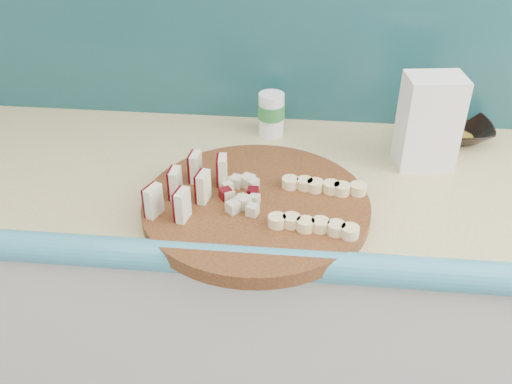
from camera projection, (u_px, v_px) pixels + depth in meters
name	position (u px, v px, depth m)	size (l,w,h in m)	color
kitchen_counter	(342.00, 323.00, 1.51)	(2.20, 0.63, 0.91)	beige
backsplash	(364.00, 25.00, 1.35)	(2.20, 0.02, 0.50)	teal
cutting_board	(256.00, 206.00, 1.14)	(0.45, 0.45, 0.03)	#3F1E0D
apple_wedges	(189.00, 185.00, 1.12)	(0.14, 0.18, 0.06)	beige
apple_chunks	(242.00, 194.00, 1.13)	(0.07, 0.07, 0.02)	beige
banana_slices	(319.00, 204.00, 1.11)	(0.19, 0.19, 0.02)	#FADD99
brown_bowl	(454.00, 129.00, 1.40)	(0.18, 0.18, 0.04)	black
flour_bag	(429.00, 122.00, 1.25)	(0.12, 0.09, 0.21)	white
canister	(271.00, 113.00, 1.40)	(0.07, 0.07, 0.11)	white
banana_peel	(432.00, 127.00, 1.45)	(0.21, 0.17, 0.01)	gold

